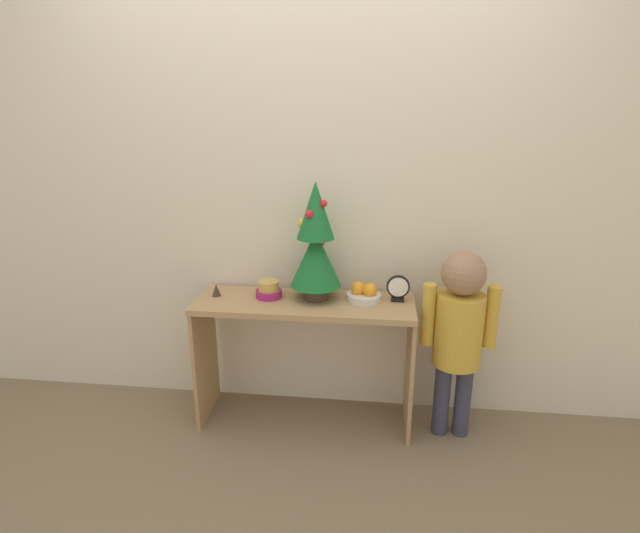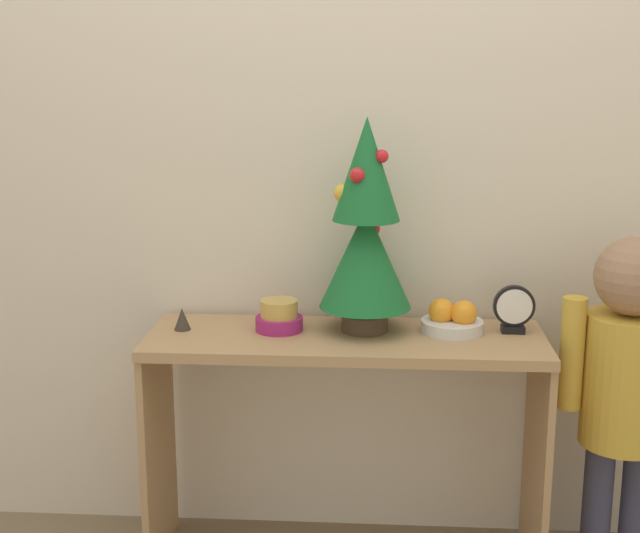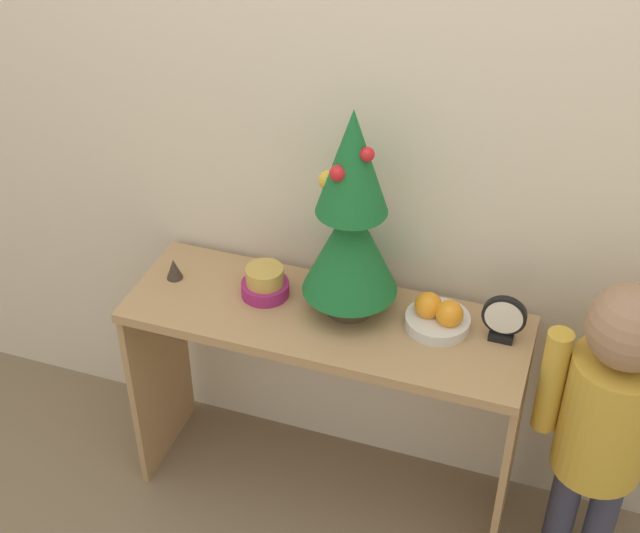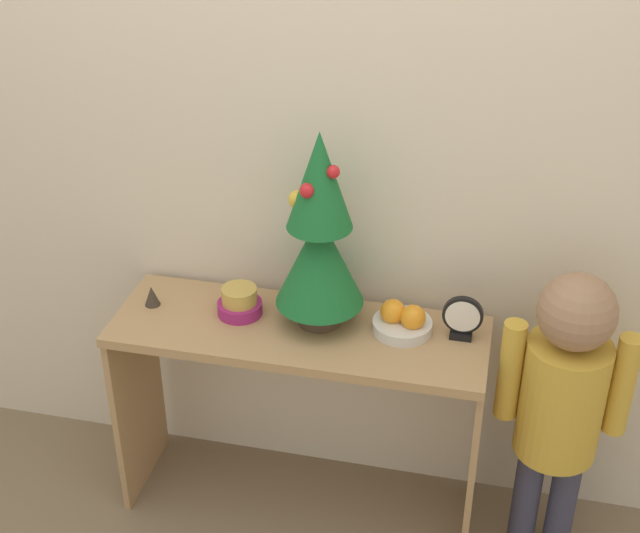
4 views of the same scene
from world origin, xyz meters
The scene contains 9 objects.
ground_plane centered at (0.00, 0.00, 0.00)m, with size 12.00×12.00×0.00m, color #7A664C.
back_wall centered at (0.00, 0.42, 1.25)m, with size 7.00×0.05×2.50m, color beige.
console_table centered at (0.00, 0.19, 0.54)m, with size 1.12×0.38×0.70m.
mini_tree centered at (0.05, 0.24, 0.99)m, with size 0.26×0.26×0.61m.
fruit_bowl centered at (0.30, 0.24, 0.73)m, with size 0.18×0.18×0.09m.
singing_bowl centered at (-0.19, 0.22, 0.74)m, with size 0.14×0.14×0.09m.
desk_clock centered at (0.47, 0.24, 0.76)m, with size 0.12×0.04×0.14m.
figurine centered at (-0.47, 0.21, 0.73)m, with size 0.05×0.05×0.06m.
child_figure centered at (0.77, 0.16, 0.62)m, with size 0.37×0.24×0.99m.
Camera 3 is at (0.60, -1.62, 2.23)m, focal length 50.00 mm.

